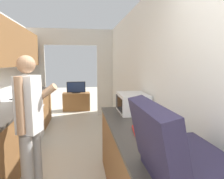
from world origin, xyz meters
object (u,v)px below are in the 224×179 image
at_px(book_stack, 146,129).
at_px(tv_cabinet, 77,101).
at_px(suitcase, 176,156).
at_px(range_oven, 24,119).
at_px(microwave, 133,103).
at_px(knife, 32,93).
at_px(person, 30,127).
at_px(television, 76,87).

bearing_deg(book_stack, tv_cabinet, 99.79).
bearing_deg(suitcase, range_oven, 118.84).
bearing_deg(microwave, knife, 131.63).
bearing_deg(tv_cabinet, suitcase, -82.66).
bearing_deg(tv_cabinet, person, -95.04).
bearing_deg(knife, suitcase, -72.36).
xyz_separation_m(suitcase, knife, (-1.65, 3.66, -0.15)).
bearing_deg(tv_cabinet, television, -90.00).
distance_m(suitcase, book_stack, 0.84).
xyz_separation_m(suitcase, television, (-0.71, 5.49, -0.28)).
bearing_deg(book_stack, microwave, 85.54).
distance_m(person, tv_cabinet, 4.43).
bearing_deg(person, suitcase, -118.32).
bearing_deg(knife, television, 56.10).
distance_m(range_oven, book_stack, 2.90).
distance_m(tv_cabinet, knife, 2.18).
distance_m(suitcase, knife, 4.02).
height_order(range_oven, microwave, microwave).
bearing_deg(microwave, tv_cabinet, 102.58).
xyz_separation_m(range_oven, suitcase, (1.69, -3.06, 0.59)).
xyz_separation_m(range_oven, microwave, (1.85, -1.44, 0.57)).
relative_size(person, suitcase, 2.73).
bearing_deg(suitcase, television, 97.40).
bearing_deg(range_oven, television, 68.15).
height_order(suitcase, television, suitcase).
height_order(person, book_stack, person).
distance_m(television, knife, 2.06).
height_order(microwave, tv_cabinet, microwave).
bearing_deg(microwave, range_oven, 142.01).
height_order(suitcase, microwave, suitcase).
height_order(book_stack, knife, book_stack).
xyz_separation_m(person, microwave, (1.26, 0.45, 0.13)).
height_order(range_oven, suitcase, suitcase).
relative_size(tv_cabinet, knife, 2.55).
bearing_deg(television, microwave, -77.28).
bearing_deg(television, knife, -117.23).
height_order(tv_cabinet, knife, knife).
bearing_deg(tv_cabinet, range_oven, -111.51).
xyz_separation_m(book_stack, tv_cabinet, (-0.81, 4.70, -0.63)).
height_order(range_oven, tv_cabinet, range_oven).
bearing_deg(book_stack, range_oven, 128.65).
bearing_deg(person, microwave, -51.74).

